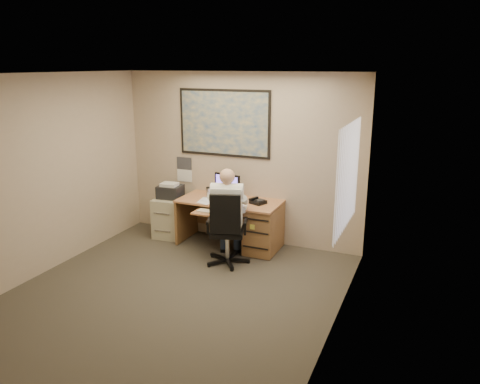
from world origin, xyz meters
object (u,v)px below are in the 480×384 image
at_px(desk, 250,221).
at_px(office_chair, 225,243).
at_px(filing_cabinet, 171,213).
at_px(person, 228,216).

relative_size(desk, office_chair, 1.46).
bearing_deg(filing_cabinet, desk, -5.34).
xyz_separation_m(desk, filing_cabinet, (-1.42, 0.01, -0.05)).
bearing_deg(person, office_chair, -118.28).
relative_size(desk, filing_cabinet, 1.74).
height_order(desk, filing_cabinet, desk).
distance_m(desk, person, 0.67).
relative_size(office_chair, person, 0.78).
relative_size(desk, person, 1.15).
distance_m(filing_cabinet, person, 1.50).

